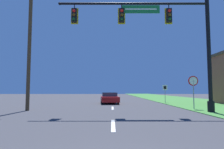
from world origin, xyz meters
TOP-DOWN VIEW (x-y plane):
  - grass_verge_right at (10.50, 30.00)m, footprint 10.00×110.00m
  - road_center_line at (0.00, 22.00)m, footprint 0.16×34.80m
  - signal_mast at (3.61, 10.77)m, footprint 10.32×0.47m
  - car_ahead at (-0.33, 19.77)m, footprint 2.16×4.39m
  - stop_sign at (6.17, 12.94)m, footprint 0.76×0.07m
  - route_sign_post at (6.11, 20.88)m, footprint 0.55×0.06m
  - utility_pole_near at (-6.08, 12.02)m, footprint 1.80×0.26m

SIDE VIEW (x-z plane):
  - road_center_line at x=0.00m, z-range 0.00..0.01m
  - grass_verge_right at x=10.50m, z-range 0.00..0.04m
  - car_ahead at x=-0.33m, z-range 0.01..1.20m
  - route_sign_post at x=6.11m, z-range 0.51..2.54m
  - stop_sign at x=6.17m, z-range 0.61..3.12m
  - utility_pole_near at x=-6.08m, z-range 0.16..9.84m
  - signal_mast at x=3.61m, z-range 1.09..9.24m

